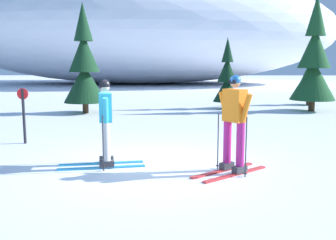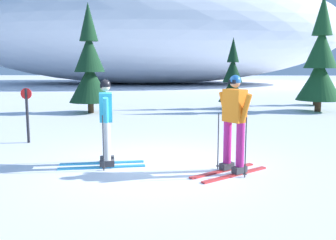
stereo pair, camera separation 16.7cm
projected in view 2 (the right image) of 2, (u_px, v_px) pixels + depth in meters
The scene contains 9 objects.
ground_plane at pixel (146, 165), 7.55m from camera, with size 120.00×120.00×0.00m, color white.
skier_orange_jacket at pixel (234, 122), 6.88m from camera, with size 1.50×1.33×1.80m.
skier_cyan_jacket at pixel (106, 121), 7.37m from camera, with size 1.72×0.79×1.70m.
pine_tree_far_left at pixel (90, 67), 15.36m from camera, with size 1.72×1.72×4.44m.
pine_tree_center_left at pixel (232, 79), 16.85m from camera, with size 1.22×1.22×3.16m.
pine_tree_center_right at pixel (320, 63), 15.73m from camera, with size 1.87×1.87×4.83m.
pine_tree_far_right at pixel (316, 80), 18.33m from camera, with size 1.13×1.13×2.93m.
snow_ridge_background at pixel (147, 31), 38.19m from camera, with size 39.48×20.63×10.55m, color white.
trail_marker_post at pixel (27, 112), 9.57m from camera, with size 0.28×0.07×1.40m.
Camera 2 is at (0.69, -7.32, 1.99)m, focal length 40.49 mm.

